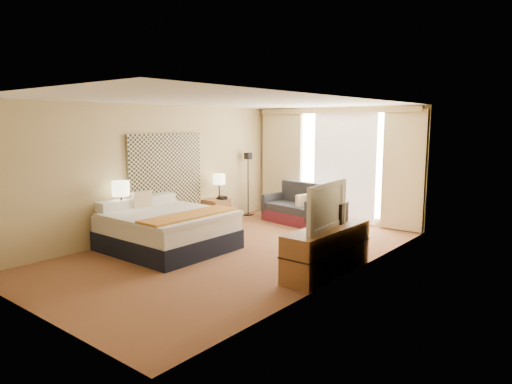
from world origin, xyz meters
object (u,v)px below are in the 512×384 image
Objects in this scene: loveseat at (297,209)px; floor_lamp at (248,171)px; desk_chair at (335,237)px; television at (320,206)px; lamp_left at (121,189)px; bed at (167,229)px; media_dresser at (327,250)px; nightstand_right at (216,211)px; nightstand_left at (121,231)px; lamp_right at (219,180)px.

floor_lamp is at bearing -167.94° from loveseat.
desk_chair is 0.84m from television.
floor_lamp reaches higher than desk_chair.
bed is at bearing 27.87° from lamp_left.
bed is at bearing -167.33° from media_dresser.
lamp_left is at bearing -100.16° from loveseat.
nightstand_right is 3.97m from media_dresser.
lamp_left is (0.05, -0.00, 0.79)m from nightstand_left.
bed is 2.38m from lamp_right.
bed is 3.44m from floor_lamp.
loveseat reaches higher than nightstand_right.
nightstand_right is 0.36× the size of loveseat.
loveseat is at bearing 33.75° from television.
lamp_right is at bearing -86.12° from floor_lamp.
nightstand_right is at bearing 90.00° from nightstand_left.
desk_chair is at bearing -15.80° from nightstand_right.
lamp_left reaches higher than media_dresser.
desk_chair is 1.79× the size of lamp_right.
desk_chair is at bearing 22.39° from nightstand_left.
loveseat is 2.33× the size of lamp_left.
floor_lamp is (-3.73, 2.61, 0.74)m from media_dresser.
nightstand_right is 0.31× the size of media_dresser.
nightstand_left is 3.85m from media_dresser.
bed is (-2.89, -0.65, 0.01)m from media_dresser.
nightstand_right is at bearing -128.54° from loveseat.
desk_chair is at bearing -16.90° from lamp_right.
loveseat is at bearing 42.46° from nightstand_right.
bed is 1.32× the size of loveseat.
lamp_left is (-3.55, -1.48, 0.61)m from desk_chair.
desk_chair is 1.53× the size of lamp_left.
loveseat is 1.00× the size of floor_lamp.
loveseat is 4.03m from lamp_left.
floor_lamp is 4.60m from television.
nightstand_right is 1.41m from floor_lamp.
lamp_left is at bearing -152.13° from bed.
floor_lamp is 2.33× the size of lamp_left.
nightstand_right is 0.72m from lamp_right.
media_dresser is at bearing 12.67° from bed.
nightstand_right is at bearing 60.91° from television.
nightstand_right is at bearing 151.18° from desk_chair.
lamp_right is (0.04, 0.06, 0.71)m from nightstand_right.
television reaches higher than loveseat.
television is at bearing 13.96° from lamp_left.
lamp_right is (0.07, -1.10, -0.10)m from floor_lamp.
nightstand_left is 0.83× the size of lamp_left.
bed is 2.00× the size of desk_chair.
lamp_left reaches higher than desk_chair.
desk_chair is at bearing -35.97° from loveseat.
bed reaches higher than media_dresser.
lamp_right reaches higher than loveseat.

